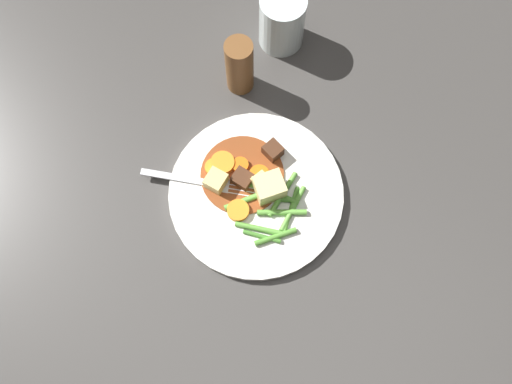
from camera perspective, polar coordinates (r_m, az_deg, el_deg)
name	(u,v)px	position (r m, az deg, el deg)	size (l,w,h in m)	color
ground_plane	(256,195)	(0.77, 0.00, -0.32)	(3.00, 3.00, 0.00)	#423F3D
dinner_plate	(256,193)	(0.77, 0.00, -0.16)	(0.26, 0.26, 0.01)	white
stew_sauce	(242,175)	(0.77, -1.51, 1.92)	(0.12, 0.12, 0.00)	brown
carrot_slice_0	(214,168)	(0.77, -4.65, 2.69)	(0.03, 0.03, 0.01)	orange
carrot_slice_1	(240,165)	(0.77, -1.73, 2.92)	(0.02, 0.02, 0.01)	orange
carrot_slice_2	(237,210)	(0.75, -2.09, -1.94)	(0.03, 0.03, 0.01)	orange
carrot_slice_3	(223,163)	(0.77, -3.68, 3.14)	(0.04, 0.04, 0.01)	orange
carrot_slice_4	(259,175)	(0.77, 0.36, 1.89)	(0.03, 0.03, 0.01)	orange
potato_chunk_0	(261,182)	(0.76, 0.54, 1.06)	(0.03, 0.02, 0.02)	#E5CC7A
potato_chunk_1	(216,181)	(0.76, -4.40, 1.19)	(0.03, 0.03, 0.03)	#E5CC7A
potato_chunk_2	(269,187)	(0.75, 1.48, 0.50)	(0.04, 0.04, 0.04)	#EAD68C
meat_chunk_0	(273,151)	(0.77, 1.85, 4.53)	(0.02, 0.02, 0.02)	#4C2B19
meat_chunk_1	(244,177)	(0.76, -1.32, 1.62)	(0.03, 0.03, 0.02)	#4C2B19
green_bean_0	(277,195)	(0.76, 2.35, -0.31)	(0.01, 0.01, 0.07)	#599E38
green_bean_1	(293,209)	(0.75, 4.05, -1.82)	(0.01, 0.01, 0.07)	#66AD42
green_bean_2	(262,236)	(0.74, 0.65, -4.88)	(0.01, 0.01, 0.06)	#4C8E33
green_bean_3	(260,229)	(0.74, 0.46, -4.06)	(0.01, 0.01, 0.07)	#66AD42
green_bean_4	(276,237)	(0.74, 2.15, -4.91)	(0.01, 0.01, 0.06)	#599E38
green_bean_5	(279,200)	(0.76, 2.57, -0.83)	(0.01, 0.01, 0.05)	#4C8E33
green_bean_6	(261,188)	(0.76, 0.54, 0.44)	(0.01, 0.01, 0.08)	#66AD42
green_bean_7	(290,211)	(0.75, 3.77, -2.10)	(0.01, 0.01, 0.08)	#599E38
green_bean_8	(280,215)	(0.75, 2.60, -2.51)	(0.01, 0.01, 0.07)	#66AD42
green_bean_9	(250,200)	(0.75, -0.63, -0.90)	(0.01, 0.01, 0.08)	#66AD42
green_bean_10	(283,194)	(0.76, 2.92, -0.25)	(0.01, 0.01, 0.08)	#66AD42
fork	(203,182)	(0.77, -5.84, 1.09)	(0.16, 0.10, 0.00)	silver
water_glass	(282,21)	(0.86, 2.86, 18.18)	(0.07, 0.07, 0.09)	silver
pepper_mill	(239,66)	(0.81, -1.82, 13.62)	(0.04, 0.04, 0.10)	brown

